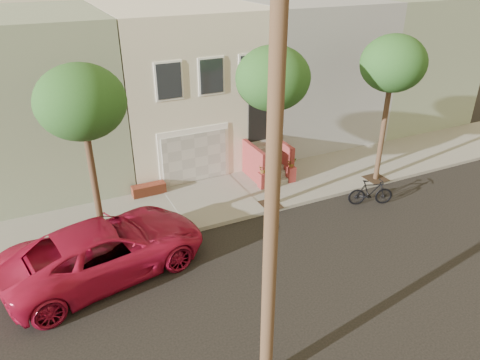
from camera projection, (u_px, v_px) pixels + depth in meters
name	position (u px, v px, depth m)	size (l,w,h in m)	color
ground	(299.00, 270.00, 14.57)	(90.00, 90.00, 0.00)	black
sidewalk	(231.00, 196.00, 18.84)	(40.00, 3.70, 0.15)	gray
house_row	(181.00, 80.00, 21.91)	(33.10, 11.70, 7.00)	beige
tree_left	(81.00, 104.00, 13.20)	(2.70, 2.57, 6.30)	#2D2116
tree_mid	(273.00, 80.00, 15.70)	(2.70, 2.57, 6.30)	#2D2116
tree_right	(393.00, 64.00, 17.82)	(2.70, 2.57, 6.30)	#2D2116
pickup_truck	(106.00, 249.00, 14.10)	(2.93, 6.35, 1.76)	#A91234
motorcycle	(371.00, 192.00, 18.14)	(0.52, 1.83, 1.10)	black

